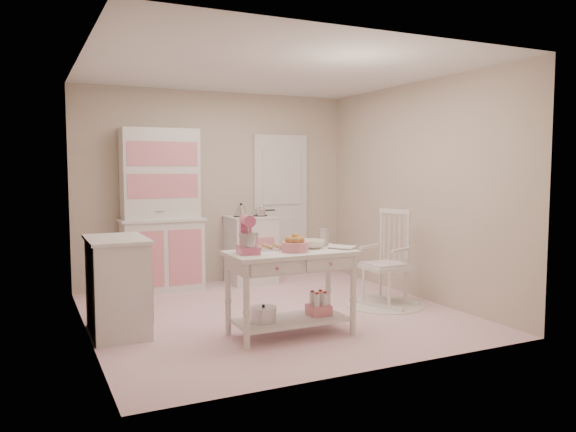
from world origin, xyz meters
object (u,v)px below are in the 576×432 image
object	(u,v)px
base_cabinet	(117,286)
rocking_chair	(385,258)
hutch	(161,210)
stove	(251,250)
work_table	(291,293)
stand_mixer	(248,235)
bread_basket	(295,247)

from	to	relation	value
base_cabinet	rocking_chair	distance (m)	2.95
hutch	stove	size ratio (longest dim) A/B	2.26
hutch	work_table	distance (m)	2.60
stove	stand_mixer	xyz separation A→B (m)	(-0.96, -2.37, 0.51)
rocking_chair	bread_basket	xyz separation A→B (m)	(-1.45, -0.62, 0.30)
stand_mixer	bread_basket	world-z (taller)	stand_mixer
stove	bread_basket	bearing A→B (deg)	-102.14
bread_basket	stove	bearing A→B (deg)	77.86
stove	base_cabinet	world-z (taller)	same
stove	bread_basket	distance (m)	2.52
stove	rocking_chair	world-z (taller)	rocking_chair
work_table	bread_basket	size ratio (longest dim) A/B	4.80
hutch	stand_mixer	distance (m)	2.43
hutch	base_cabinet	xyz separation A→B (m)	(-0.81, -1.69, -0.58)
stove	rocking_chair	distance (m)	2.04
bread_basket	work_table	bearing A→B (deg)	111.80
work_table	base_cabinet	bearing A→B (deg)	152.95
rocking_chair	work_table	bearing A→B (deg)	177.94
stand_mixer	bread_basket	size ratio (longest dim) A/B	1.36
bread_basket	stand_mixer	bearing A→B (deg)	170.96
base_cabinet	stand_mixer	bearing A→B (deg)	-34.85
stove	rocking_chair	bearing A→B (deg)	-62.85
stove	base_cabinet	xyz separation A→B (m)	(-2.01, -1.64, 0.00)
work_table	stand_mixer	bearing A→B (deg)	177.27
hutch	stove	distance (m)	1.33
work_table	stand_mixer	distance (m)	0.71
rocking_chair	base_cabinet	bearing A→B (deg)	153.30
hutch	rocking_chair	world-z (taller)	hutch
bread_basket	hutch	bearing A→B (deg)	105.21
base_cabinet	stand_mixer	size ratio (longest dim) A/B	2.71
stove	stand_mixer	bearing A→B (deg)	-112.17
base_cabinet	stand_mixer	xyz separation A→B (m)	(1.05, -0.73, 0.51)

